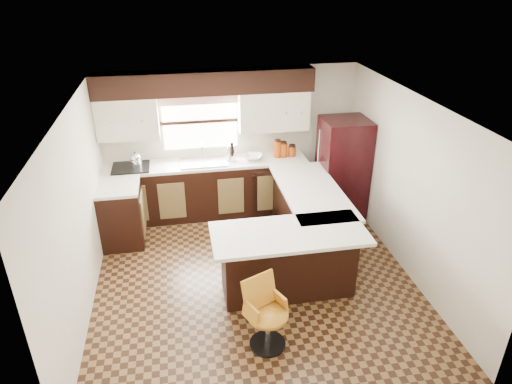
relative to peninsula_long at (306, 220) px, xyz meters
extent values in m
plane|color=#49301A|center=(-0.90, -0.62, -0.45)|extent=(4.40, 4.40, 0.00)
plane|color=silver|center=(-0.90, -0.62, 1.95)|extent=(4.40, 4.40, 0.00)
plane|color=beige|center=(-0.90, 1.58, 0.75)|extent=(4.40, 0.00, 4.40)
plane|color=beige|center=(-0.90, -2.83, 0.75)|extent=(4.40, 0.00, 4.40)
plane|color=beige|center=(-3.00, -0.62, 0.75)|extent=(0.00, 4.40, 4.40)
plane|color=beige|center=(1.20, -0.62, 0.75)|extent=(0.00, 4.40, 4.40)
cube|color=black|center=(-1.35, 1.28, 0.00)|extent=(3.30, 0.60, 0.90)
cube|color=black|center=(-2.70, 0.62, 0.00)|extent=(0.60, 0.70, 0.90)
cube|color=silver|center=(-1.35, 1.28, 0.47)|extent=(3.30, 0.60, 0.04)
cube|color=silver|center=(-2.70, 0.62, 0.47)|extent=(0.60, 0.70, 0.04)
cube|color=black|center=(-1.30, 1.40, 1.77)|extent=(3.40, 0.35, 0.36)
cube|color=beige|center=(-2.52, 1.40, 1.27)|extent=(0.94, 0.35, 0.64)
cube|color=beige|center=(-0.22, 1.40, 1.27)|extent=(1.14, 0.35, 0.64)
cube|color=white|center=(-1.40, 1.56, 1.10)|extent=(1.20, 0.02, 0.90)
cube|color=#D19B93|center=(-1.40, 1.52, 1.49)|extent=(1.30, 0.06, 0.18)
cube|color=#B2B2B7|center=(-1.40, 1.25, 0.51)|extent=(0.75, 0.45, 0.03)
cube|color=black|center=(-0.35, 0.99, -0.02)|extent=(0.58, 0.03, 0.78)
cube|color=black|center=(-2.55, 1.25, 0.51)|extent=(0.58, 0.50, 0.02)
cube|color=black|center=(0.00, 0.00, 0.00)|extent=(0.60, 1.95, 0.90)
cube|color=black|center=(-0.53, -0.97, 0.00)|extent=(1.65, 0.60, 0.90)
cube|color=silver|center=(0.05, 0.00, 0.47)|extent=(0.84, 1.95, 0.04)
cube|color=silver|center=(-0.55, -1.06, 0.47)|extent=(1.89, 0.84, 0.04)
cube|color=black|center=(0.82, 0.83, 0.39)|extent=(0.72, 0.69, 1.69)
cylinder|color=silver|center=(-0.93, 1.28, 0.63)|extent=(0.15, 0.15, 0.28)
imported|color=white|center=(-0.58, 1.27, 0.53)|extent=(0.38, 0.38, 0.07)
cylinder|color=#943708|center=(-0.16, 1.30, 0.63)|extent=(0.12, 0.12, 0.28)
cylinder|color=#943708|center=(-0.06, 1.30, 0.61)|extent=(0.13, 0.13, 0.24)
cylinder|color=#943708|center=(0.09, 1.30, 0.58)|extent=(0.13, 0.13, 0.17)
camera|label=1|loc=(-1.78, -5.62, 3.40)|focal=32.00mm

